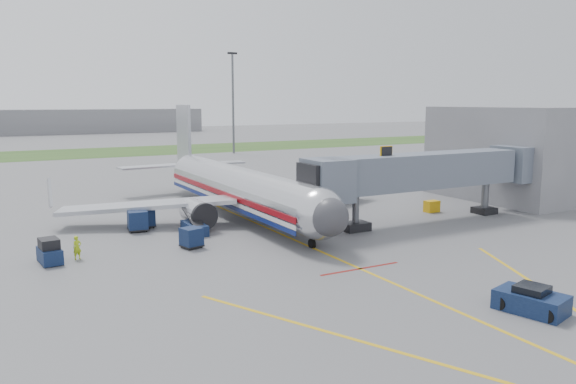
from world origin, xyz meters
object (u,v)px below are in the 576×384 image
baggage_tug (50,252)px  ramp_worker (77,248)px  airliner (239,188)px  belt_loader (194,227)px  pushback_tug (531,301)px

baggage_tug → ramp_worker: bearing=1.3°
baggage_tug → ramp_worker: 1.74m
airliner → baggage_tug: 19.29m
baggage_tug → belt_loader: 11.81m
baggage_tug → belt_loader: (11.25, 3.58, -0.24)m
pushback_tug → belt_loader: (-9.27, 24.69, -0.08)m
pushback_tug → belt_loader: belt_loader is taller
pushback_tug → belt_loader: bearing=110.6°
baggage_tug → ramp_worker: size_ratio=1.53×
baggage_tug → belt_loader: size_ratio=0.61×
baggage_tug → pushback_tug: bearing=-45.8°
airliner → pushback_tug: 29.71m
baggage_tug → airliner: bearing=25.8°
baggage_tug → ramp_worker: (1.74, 0.04, 0.08)m
airliner → belt_loader: bearing=-141.7°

